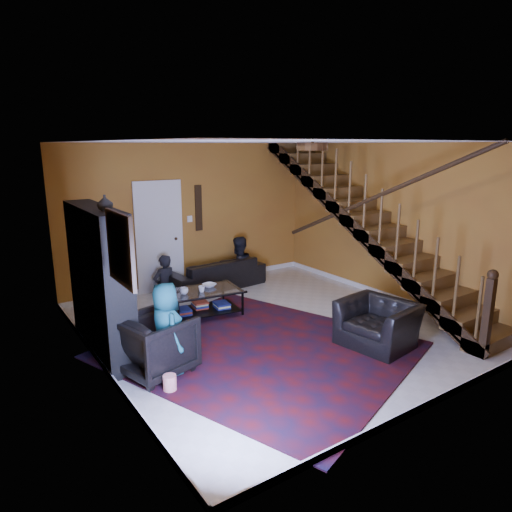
{
  "coord_description": "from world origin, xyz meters",
  "views": [
    {
      "loc": [
        -3.93,
        -5.33,
        2.76
      ],
      "look_at": [
        -0.05,
        0.4,
        1.07
      ],
      "focal_mm": 32.0,
      "sensor_mm": 36.0,
      "label": 1
    }
  ],
  "objects": [
    {
      "name": "armchair_left",
      "position": [
        -2.05,
        -0.35,
        0.38
      ],
      "size": [
        1.0,
        0.99,
        0.75
      ],
      "primitive_type": "imported",
      "rotation": [
        0.0,
        0.0,
        1.83
      ],
      "color": "black",
      "rests_on": "floor"
    },
    {
      "name": "ceiling_fixture",
      "position": [
        0.0,
        -0.8,
        2.74
      ],
      "size": [
        0.4,
        0.4,
        0.1
      ],
      "primitive_type": "cylinder",
      "color": "#3F2814",
      "rests_on": "room"
    },
    {
      "name": "wall_hanging",
      "position": [
        0.15,
        2.73,
        1.55
      ],
      "size": [
        0.14,
        0.03,
        0.9
      ],
      "primitive_type": "cube",
      "color": "black",
      "rests_on": "room"
    },
    {
      "name": "sofa",
      "position": [
        0.26,
        2.3,
        0.29
      ],
      "size": [
        2.04,
        0.95,
        0.58
      ],
      "primitive_type": "imported",
      "rotation": [
        0.0,
        0.0,
        3.23
      ],
      "color": "black",
      "rests_on": "floor"
    },
    {
      "name": "rug",
      "position": [
        -0.63,
        -0.56,
        0.01
      ],
      "size": [
        4.36,
        4.64,
        0.02
      ],
      "primitive_type": "cube",
      "rotation": [
        0.0,
        0.0,
        0.35
      ],
      "color": "#410B0E",
      "rests_on": "floor"
    },
    {
      "name": "room",
      "position": [
        -1.33,
        1.33,
        0.05
      ],
      "size": [
        5.5,
        5.5,
        5.5
      ],
      "color": "#A87325",
      "rests_on": "ground"
    },
    {
      "name": "popcorn_bucket",
      "position": [
        -2.1,
        -0.86,
        0.11
      ],
      "size": [
        0.19,
        0.19,
        0.18
      ],
      "primitive_type": "cylinder",
      "rotation": [
        0.0,
        0.0,
        0.22
      ],
      "color": "red",
      "rests_on": "rug"
    },
    {
      "name": "cup_b",
      "position": [
        -0.74,
        0.94,
        0.51
      ],
      "size": [
        0.13,
        0.13,
        0.1
      ],
      "primitive_type": "imported",
      "rotation": [
        0.0,
        0.0,
        -0.25
      ],
      "color": "#999999",
      "rests_on": "coffee_table"
    },
    {
      "name": "person_child",
      "position": [
        -1.95,
        -0.46,
        0.59
      ],
      "size": [
        0.38,
        0.58,
        1.17
      ],
      "primitive_type": "imported",
      "rotation": [
        0.0,
        0.0,
        1.56
      ],
      "color": "#174D57",
      "rests_on": "armchair_left"
    },
    {
      "name": "staircase",
      "position": [
        2.12,
        -0.0,
        1.4
      ],
      "size": [
        0.95,
        5.02,
        3.18
      ],
      "color": "brown",
      "rests_on": "floor"
    },
    {
      "name": "armchair_right",
      "position": [
        0.83,
        -1.34,
        0.32
      ],
      "size": [
        1.0,
        1.1,
        0.64
      ],
      "primitive_type": "imported",
      "rotation": [
        0.0,
        0.0,
        -1.42
      ],
      "color": "black",
      "rests_on": "floor"
    },
    {
      "name": "coffee_table",
      "position": [
        -0.7,
        1.01,
        0.27
      ],
      "size": [
        1.29,
        0.87,
        0.46
      ],
      "rotation": [
        0.0,
        0.0,
        -0.14
      ],
      "color": "black",
      "rests_on": "floor"
    },
    {
      "name": "cup_a",
      "position": [
        -1.02,
        1.0,
        0.51
      ],
      "size": [
        0.17,
        0.17,
        0.1
      ],
      "primitive_type": "imported",
      "rotation": [
        0.0,
        0.0,
        0.37
      ],
      "color": "#999999",
      "rests_on": "coffee_table"
    },
    {
      "name": "person_adult_a",
      "position": [
        -0.79,
        2.35,
        0.17
      ],
      "size": [
        0.49,
        0.35,
        1.25
      ],
      "primitive_type": "imported",
      "rotation": [
        0.0,
        0.0,
        3.26
      ],
      "color": "black",
      "rests_on": "sofa"
    },
    {
      "name": "bookshelf",
      "position": [
        -2.4,
        0.6,
        0.96
      ],
      "size": [
        0.35,
        1.8,
        2.0
      ],
      "color": "black",
      "rests_on": "floor"
    },
    {
      "name": "bowl",
      "position": [
        -0.51,
        1.11,
        0.49
      ],
      "size": [
        0.26,
        0.26,
        0.05
      ],
      "primitive_type": "imported",
      "rotation": [
        0.0,
        0.0,
        0.22
      ],
      "color": "#999999",
      "rests_on": "coffee_table"
    },
    {
      "name": "vase",
      "position": [
        -2.41,
        0.1,
        2.1
      ],
      "size": [
        0.18,
        0.18,
        0.19
      ],
      "primitive_type": "imported",
      "color": "#999999",
      "rests_on": "bookshelf"
    },
    {
      "name": "door",
      "position": [
        -0.7,
        2.73,
        1.02
      ],
      "size": [
        0.82,
        0.05,
        2.05
      ],
      "primitive_type": "cube",
      "color": "silver",
      "rests_on": "floor"
    },
    {
      "name": "framed_picture",
      "position": [
        -2.57,
        -0.9,
        1.75
      ],
      "size": [
        0.04,
        0.74,
        0.74
      ],
      "primitive_type": "cube",
      "color": "maroon",
      "rests_on": "room"
    },
    {
      "name": "floor",
      "position": [
        0.0,
        0.0,
        0.0
      ],
      "size": [
        5.5,
        5.5,
        0.0
      ],
      "primitive_type": "plane",
      "color": "beige",
      "rests_on": "ground"
    },
    {
      "name": "person_adult_b",
      "position": [
        0.83,
        2.35,
        0.25
      ],
      "size": [
        0.75,
        0.62,
        1.41
      ],
      "primitive_type": "imported",
      "rotation": [
        0.0,
        0.0,
        3.28
      ],
      "color": "black",
      "rests_on": "sofa"
    }
  ]
}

